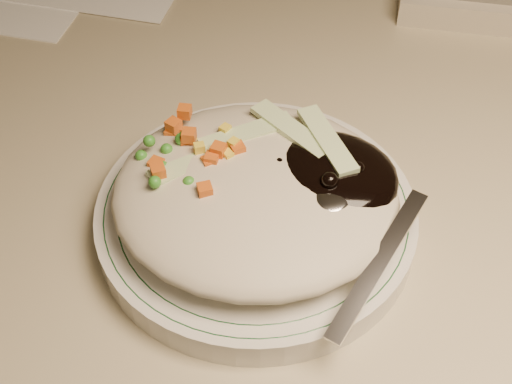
# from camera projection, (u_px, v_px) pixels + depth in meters

# --- Properties ---
(desk) EXTENTS (1.40, 0.70, 0.74)m
(desk) POSITION_uv_depth(u_px,v_px,m) (323.00, 203.00, 0.79)
(desk) COLOR tan
(desk) RESTS_ON ground
(plate) EXTENTS (0.22, 0.22, 0.02)m
(plate) POSITION_uv_depth(u_px,v_px,m) (256.00, 217.00, 0.50)
(plate) COLOR silver
(plate) RESTS_ON desk
(plate_rim) EXTENTS (0.21, 0.21, 0.00)m
(plate_rim) POSITION_uv_depth(u_px,v_px,m) (256.00, 208.00, 0.49)
(plate_rim) COLOR #144723
(plate_rim) RESTS_ON plate
(meal) EXTENTS (0.21, 0.19, 0.05)m
(meal) POSITION_uv_depth(u_px,v_px,m) (262.00, 188.00, 0.48)
(meal) COLOR #BCB399
(meal) RESTS_ON plate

